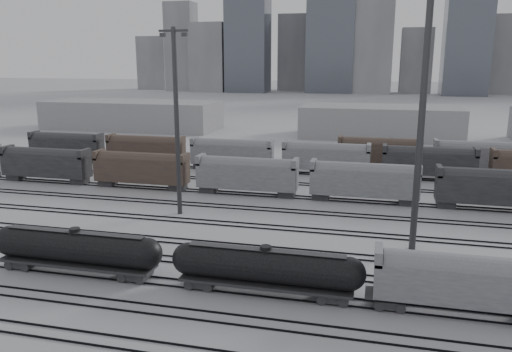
% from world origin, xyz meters
% --- Properties ---
extents(ground, '(900.00, 900.00, 0.00)m').
position_xyz_m(ground, '(0.00, 0.00, 0.00)').
color(ground, silver).
rests_on(ground, ground).
extents(tracks, '(220.00, 71.50, 0.16)m').
position_xyz_m(tracks, '(0.00, 17.50, 0.08)').
color(tracks, black).
rests_on(tracks, ground).
extents(tank_car_a, '(17.15, 2.86, 4.24)m').
position_xyz_m(tank_car_a, '(-17.33, 1.00, 2.45)').
color(tank_car_a, black).
rests_on(tank_car_a, ground).
extents(tank_car_b, '(16.76, 2.79, 4.14)m').
position_xyz_m(tank_car_b, '(0.76, 1.00, 2.40)').
color(tank_car_b, black).
rests_on(tank_car_b, ground).
extents(hopper_car_a, '(13.66, 2.71, 4.88)m').
position_xyz_m(hopper_car_a, '(16.50, 1.00, 3.02)').
color(hopper_car_a, black).
rests_on(hopper_car_a, ground).
extents(light_mast_b, '(3.75, 0.60, 23.46)m').
position_xyz_m(light_mast_b, '(-15.11, 20.73, 12.44)').
color(light_mast_b, '#353538').
rests_on(light_mast_b, ground).
extents(light_mast_c, '(4.33, 0.69, 27.05)m').
position_xyz_m(light_mast_c, '(13.62, 14.86, 14.35)').
color(light_mast_c, '#353538').
rests_on(light_mast_c, ground).
extents(bg_string_near, '(151.00, 3.00, 5.60)m').
position_xyz_m(bg_string_near, '(8.00, 32.00, 2.80)').
color(bg_string_near, gray).
rests_on(bg_string_near, ground).
extents(bg_string_mid, '(151.00, 3.00, 5.60)m').
position_xyz_m(bg_string_mid, '(18.00, 48.00, 2.80)').
color(bg_string_mid, black).
rests_on(bg_string_mid, ground).
extents(warehouse_left, '(50.00, 18.00, 8.00)m').
position_xyz_m(warehouse_left, '(-60.00, 95.00, 4.00)').
color(warehouse_left, '#9A9A9D').
rests_on(warehouse_left, ground).
extents(warehouse_mid, '(40.00, 18.00, 8.00)m').
position_xyz_m(warehouse_mid, '(10.00, 95.00, 4.00)').
color(warehouse_mid, '#9A9A9D').
rests_on(warehouse_mid, ground).
extents(skyline, '(316.00, 22.40, 95.00)m').
position_xyz_m(skyline, '(10.84, 280.00, 34.73)').
color(skyline, '#9C9B9E').
rests_on(skyline, ground).
extents(crane_left, '(42.00, 1.80, 100.00)m').
position_xyz_m(crane_left, '(-28.74, 305.00, 57.39)').
color(crane_left, '#353538').
rests_on(crane_left, ground).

